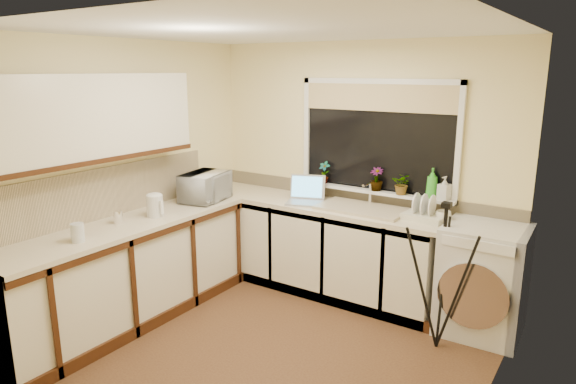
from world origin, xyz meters
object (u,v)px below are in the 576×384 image
at_px(dish_rack, 425,217).
at_px(soap_bottle_green, 432,183).
at_px(kettle, 155,206).
at_px(plant_c, 376,179).
at_px(glass_jug, 78,233).
at_px(microwave, 205,187).
at_px(washing_machine, 483,279).
at_px(laptop, 306,195).
at_px(tripod, 441,277).
at_px(cup_left, 78,234).
at_px(plant_a, 324,172).
at_px(plant_d, 402,184).
at_px(soap_bottle_clear, 444,188).
at_px(steel_jar, 118,217).
at_px(cup_back, 443,217).

xyz_separation_m(dish_rack, soap_bottle_green, (-0.03, 0.21, 0.26)).
bearing_deg(kettle, plant_c, 43.76).
bearing_deg(soap_bottle_green, glass_jug, -131.49).
bearing_deg(microwave, glass_jug, 170.72).
relative_size(washing_machine, microwave, 1.84).
bearing_deg(plant_c, laptop, -158.05).
bearing_deg(tripod, laptop, -174.71).
bearing_deg(cup_left, microwave, 90.79).
bearing_deg(glass_jug, washing_machine, 38.65).
height_order(plant_a, plant_d, plant_a).
relative_size(microwave, soap_bottle_clear, 2.41).
distance_m(kettle, tripod, 2.51).
bearing_deg(glass_jug, microwave, 91.97).
bearing_deg(microwave, steel_jar, 163.82).
bearing_deg(washing_machine, plant_d, 165.74).
distance_m(glass_jug, cup_left, 0.05).
relative_size(tripod, microwave, 2.38).
xyz_separation_m(glass_jug, cup_left, (-0.03, 0.02, -0.02)).
bearing_deg(cup_left, plant_c, 56.09).
distance_m(cup_back, cup_left, 2.98).
bearing_deg(plant_d, tripod, -47.22).
height_order(soap_bottle_clear, cup_back, soap_bottle_clear).
height_order(laptop, microwave, microwave).
bearing_deg(plant_a, soap_bottle_clear, 0.07).
height_order(tripod, plant_c, plant_c).
bearing_deg(tripod, cup_back, 128.72).
height_order(plant_a, soap_bottle_green, soap_bottle_green).
bearing_deg(plant_a, plant_d, -1.49).
height_order(glass_jug, soap_bottle_green, soap_bottle_green).
xyz_separation_m(laptop, plant_d, (0.90, 0.24, 0.18)).
bearing_deg(soap_bottle_green, washing_machine, -21.22).
height_order(plant_c, soap_bottle_clear, plant_c).
xyz_separation_m(kettle, tripod, (2.36, 0.76, -0.39)).
xyz_separation_m(kettle, plant_d, (1.76, 1.42, 0.16)).
xyz_separation_m(dish_rack, cup_back, (0.16, -0.00, 0.02)).
relative_size(kettle, glass_jug, 1.32).
relative_size(washing_machine, plant_d, 4.60).
xyz_separation_m(tripod, steel_jar, (-2.46, -1.09, 0.35)).
bearing_deg(plant_d, microwave, -157.32).
bearing_deg(plant_d, glass_jug, -127.80).
bearing_deg(dish_rack, glass_jug, -128.18).
distance_m(kettle, glass_jug, 0.80).
relative_size(plant_c, cup_back, 1.72).
xyz_separation_m(tripod, plant_a, (-1.44, 0.67, 0.56)).
distance_m(kettle, cup_left, 0.78).
bearing_deg(kettle, washing_machine, 25.48).
height_order(kettle, steel_jar, kettle).
height_order(steel_jar, soap_bottle_green, soap_bottle_green).
relative_size(dish_rack, soap_bottle_clear, 1.69).
xyz_separation_m(washing_machine, cup_back, (-0.37, 0.00, 0.48)).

